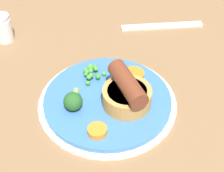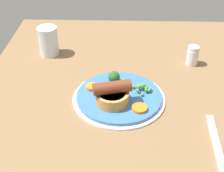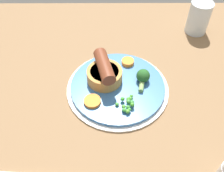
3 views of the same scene
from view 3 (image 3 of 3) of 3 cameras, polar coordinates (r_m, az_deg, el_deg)
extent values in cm
cube|color=brown|center=(59.73, -2.73, -2.72)|extent=(110.00, 80.00, 3.00)
cylinder|color=silver|center=(59.32, 1.30, -0.50)|extent=(24.08, 24.08, 0.50)
cylinder|color=#386BA8|center=(58.98, 1.30, -0.21)|extent=(22.15, 22.15, 1.40)
cylinder|color=#BC8442|center=(58.46, -1.71, 2.43)|extent=(8.30, 8.30, 3.02)
cylinder|color=#33190C|center=(57.49, -1.74, 3.36)|extent=(6.64, 6.64, 0.30)
cylinder|color=brown|center=(56.30, -1.78, 4.57)|extent=(5.29, 9.83, 3.09)
sphere|color=#429127|center=(55.72, 4.45, -2.32)|extent=(0.77, 0.77, 0.77)
sphere|color=#48963C|center=(54.60, 4.19, -3.05)|extent=(0.73, 0.73, 0.73)
sphere|color=#45972C|center=(54.41, 3.77, -3.00)|extent=(0.93, 0.93, 0.93)
sphere|color=#418A30|center=(53.62, 3.76, -3.54)|extent=(0.94, 0.94, 0.94)
sphere|color=#488427|center=(53.71, 3.73, -3.64)|extent=(0.70, 0.70, 0.70)
sphere|color=#449134|center=(54.69, 4.20, -2.88)|extent=(0.92, 0.92, 0.92)
sphere|color=green|center=(54.67, 2.43, -3.00)|extent=(0.91, 0.91, 0.91)
sphere|color=#4E9333|center=(52.94, 3.60, -5.82)|extent=(0.96, 0.96, 0.96)
sphere|color=#3B8F36|center=(53.09, 2.79, -5.49)|extent=(0.92, 0.92, 0.92)
sphere|color=#3C8E34|center=(53.28, 3.67, -4.82)|extent=(0.84, 0.84, 0.84)
sphere|color=green|center=(54.18, 4.71, -3.64)|extent=(0.71, 0.71, 0.71)
sphere|color=#469332|center=(53.36, 2.69, -4.74)|extent=(0.90, 0.90, 0.90)
sphere|color=#41942B|center=(53.60, 4.64, -4.24)|extent=(0.98, 0.98, 0.98)
sphere|color=#38883B|center=(53.61, 3.84, -3.58)|extent=(0.99, 0.99, 0.99)
sphere|color=green|center=(53.16, 3.96, -5.35)|extent=(0.82, 0.82, 0.82)
sphere|color=#3A873F|center=(53.83, 4.46, -3.74)|extent=(0.93, 0.93, 0.93)
sphere|color=#428E33|center=(54.34, 1.16, -4.20)|extent=(0.84, 0.84, 0.84)
sphere|color=#235623|center=(58.69, 7.13, 2.35)|extent=(3.23, 3.23, 3.23)
cylinder|color=#7A9E56|center=(57.81, 6.75, -0.07)|extent=(1.69, 3.08, 1.13)
cylinder|color=orange|center=(55.07, -4.51, -3.48)|extent=(3.84, 3.84, 0.75)
cylinder|color=orange|center=(63.31, 3.63, 5.53)|extent=(4.39, 4.39, 1.01)
cylinder|color=silver|center=(77.74, 19.19, 14.55)|extent=(6.19, 6.19, 9.21)
camera|label=1|loc=(0.84, 7.86, 49.86)|focal=60.00mm
camera|label=2|loc=(0.74, -71.05, 25.44)|focal=50.00mm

